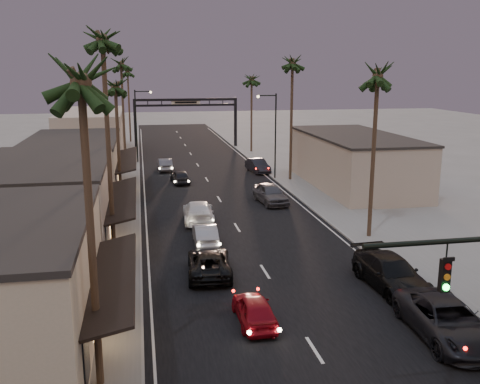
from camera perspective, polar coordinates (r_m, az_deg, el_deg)
name	(u,v)px	position (r m, az deg, el deg)	size (l,w,h in m)	color
ground	(215,192)	(51.06, -2.72, 0.01)	(200.00, 200.00, 0.00)	slate
road	(208,181)	(55.90, -3.43, 1.14)	(14.00, 120.00, 0.02)	black
sidewalk_left	(117,172)	(62.40, -12.95, 2.13)	(5.00, 92.00, 0.12)	slate
sidewalk_right	(279,166)	(64.43, 4.19, 2.76)	(5.00, 92.00, 0.12)	slate
storefront_mid	(46,206)	(36.88, -20.02, -1.45)	(8.00, 14.00, 5.50)	tan
storefront_far	(74,167)	(52.44, -17.29, 2.56)	(8.00, 16.00, 5.00)	tan
storefront_dist	(93,133)	(75.03, -15.40, 6.04)	(8.00, 20.00, 6.00)	tan
building_right	(354,162)	(54.24, 12.08, 3.19)	(8.00, 18.00, 5.00)	tan
arch	(186,110)	(79.80, -5.79, 8.65)	(15.20, 0.40, 7.27)	black
streetlight_right	(273,129)	(56.33, 3.54, 6.72)	(2.13, 0.30, 9.00)	black
streetlight_left	(138,120)	(67.57, -10.80, 7.55)	(2.13, 0.30, 9.00)	black
palm_la	(80,69)	(18.39, -16.70, 12.48)	(3.20, 3.20, 13.20)	#38281C
palm_lb	(102,33)	(31.41, -14.50, 16.14)	(3.20, 3.20, 15.20)	#38281C
palm_lc	(115,81)	(45.34, -13.19, 11.41)	(3.20, 3.20, 12.20)	#38281C
palm_ld	(121,60)	(64.33, -12.60, 13.53)	(3.20, 3.20, 14.20)	#38281C
palm_ra	(378,69)	(36.68, 14.53, 12.58)	(3.20, 3.20, 13.20)	#38281C
palm_rb	(293,59)	(55.48, 5.64, 13.92)	(3.20, 3.20, 14.20)	#38281C
palm_rc	(252,76)	(74.90, 1.25, 12.22)	(3.20, 3.20, 12.20)	#38281C
palm_far	(127,69)	(87.31, -11.92, 12.69)	(3.20, 3.20, 13.20)	#38281C
oncoming_red	(254,309)	(25.11, 1.54, -12.40)	(1.60, 3.98, 1.35)	maroon
oncoming_pickup	(209,263)	(30.61, -3.30, -7.54)	(2.38, 5.17, 1.44)	black
oncoming_silver	(205,234)	(35.84, -3.74, -4.50)	(1.46, 4.20, 1.38)	#95969A
oncoming_white	(198,211)	(41.08, -4.47, -2.08)	(2.24, 5.51, 1.60)	white
oncoming_dgrey	(180,177)	(55.03, -6.40, 1.63)	(1.64, 4.08, 1.39)	black
oncoming_grey_far	(165,165)	(62.29, -8.01, 2.92)	(1.51, 4.32, 1.42)	#535358
curbside_near	(447,320)	(25.40, 21.22, -12.63)	(2.77, 6.00, 1.67)	black
curbside_black	(391,273)	(29.81, 15.81, -8.32)	(2.40, 5.91, 1.71)	black
curbside_grey	(270,194)	(46.62, 3.26, -0.17)	(2.03, 5.04, 1.72)	#454549
curbside_far	(258,166)	(60.67, 1.90, 2.82)	(1.61, 4.61, 1.52)	black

